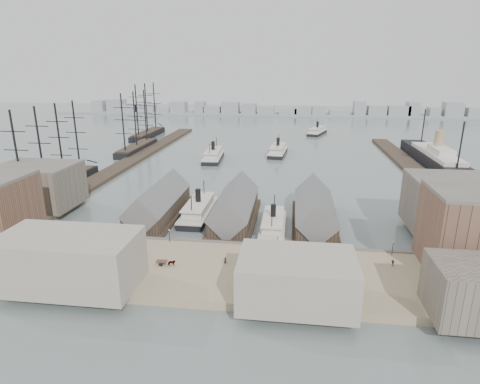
# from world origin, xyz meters

# --- Properties ---
(ground) EXTENTS (900.00, 900.00, 0.00)m
(ground) POSITION_xyz_m (0.00, 0.00, 0.00)
(ground) COLOR #566362
(ground) RESTS_ON ground
(quay) EXTENTS (180.00, 30.00, 2.00)m
(quay) POSITION_xyz_m (0.00, -20.00, 1.00)
(quay) COLOR gray
(quay) RESTS_ON ground
(seawall) EXTENTS (180.00, 1.20, 2.30)m
(seawall) POSITION_xyz_m (0.00, -5.20, 1.15)
(seawall) COLOR #59544C
(seawall) RESTS_ON ground
(west_wharf) EXTENTS (10.00, 220.00, 1.60)m
(west_wharf) POSITION_xyz_m (-68.00, 100.00, 0.80)
(west_wharf) COLOR #2D231C
(west_wharf) RESTS_ON ground
(east_wharf) EXTENTS (10.00, 180.00, 1.60)m
(east_wharf) POSITION_xyz_m (78.00, 90.00, 0.80)
(east_wharf) COLOR #2D231C
(east_wharf) RESTS_ON ground
(ferry_shed_west) EXTENTS (14.00, 42.00, 12.60)m
(ferry_shed_west) POSITION_xyz_m (-26.00, 16.88, 4.64)
(ferry_shed_west) COLOR #2D231C
(ferry_shed_west) RESTS_ON ground
(ferry_shed_center) EXTENTS (14.00, 42.00, 12.60)m
(ferry_shed_center) POSITION_xyz_m (0.00, 16.88, 4.64)
(ferry_shed_center) COLOR #2D231C
(ferry_shed_center) RESTS_ON ground
(ferry_shed_east) EXTENTS (14.00, 42.00, 12.60)m
(ferry_shed_east) POSITION_xyz_m (26.00, 16.88, 4.64)
(ferry_shed_east) COLOR #2D231C
(ferry_shed_east) RESTS_ON ground
(warehouse_west_back) EXTENTS (26.00, 20.00, 14.00)m
(warehouse_west_back) POSITION_xyz_m (-70.00, 18.00, 9.00)
(warehouse_west_back) COLOR #60564C
(warehouse_west_back) RESTS_ON west_land
(warehouse_east_back) EXTENTS (28.00, 20.00, 15.00)m
(warehouse_east_back) POSITION_xyz_m (68.00, 15.00, 9.50)
(warehouse_east_back) COLOR #60564C
(warehouse_east_back) RESTS_ON east_land
(street_bldg_center) EXTENTS (24.00, 16.00, 10.00)m
(street_bldg_center) POSITION_xyz_m (20.00, -32.00, 7.00)
(street_bldg_center) COLOR gray
(street_bldg_center) RESTS_ON quay
(street_bldg_west) EXTENTS (30.00, 16.00, 12.00)m
(street_bldg_west) POSITION_xyz_m (-30.00, -32.00, 8.00)
(street_bldg_west) COLOR gray
(street_bldg_west) RESTS_ON quay
(street_bldg_east) EXTENTS (18.00, 14.00, 11.00)m
(street_bldg_east) POSITION_xyz_m (55.00, -33.00, 7.50)
(street_bldg_east) COLOR #60564C
(street_bldg_east) RESTS_ON quay
(lamp_post_far_w) EXTENTS (0.44, 0.44, 3.92)m
(lamp_post_far_w) POSITION_xyz_m (-45.00, -7.00, 4.71)
(lamp_post_far_w) COLOR black
(lamp_post_far_w) RESTS_ON quay
(lamp_post_near_w) EXTENTS (0.44, 0.44, 3.92)m
(lamp_post_near_w) POSITION_xyz_m (-15.00, -7.00, 4.71)
(lamp_post_near_w) COLOR black
(lamp_post_near_w) RESTS_ON quay
(lamp_post_near_e) EXTENTS (0.44, 0.44, 3.92)m
(lamp_post_near_e) POSITION_xyz_m (15.00, -7.00, 4.71)
(lamp_post_near_e) COLOR black
(lamp_post_near_e) RESTS_ON quay
(lamp_post_far_e) EXTENTS (0.44, 0.44, 3.92)m
(lamp_post_far_e) POSITION_xyz_m (45.00, -7.00, 4.71)
(lamp_post_far_e) COLOR black
(lamp_post_far_e) RESTS_ON quay
(far_shore) EXTENTS (500.00, 40.00, 15.72)m
(far_shore) POSITION_xyz_m (-2.07, 334.14, 3.91)
(far_shore) COLOR gray
(far_shore) RESTS_ON ground
(ferry_docked_west) EXTENTS (8.57, 28.58, 10.21)m
(ferry_docked_west) POSITION_xyz_m (-13.00, 19.75, 2.39)
(ferry_docked_west) COLOR black
(ferry_docked_west) RESTS_ON ground
(ferry_docked_east) EXTENTS (7.63, 25.45, 9.09)m
(ferry_docked_east) POSITION_xyz_m (13.00, 10.27, 2.13)
(ferry_docked_east) COLOR black
(ferry_docked_east) RESTS_ON ground
(ferry_open_near) EXTENTS (10.95, 31.06, 10.92)m
(ferry_open_near) POSITION_xyz_m (-25.07, 106.97, 2.56)
(ferry_open_near) COLOR black
(ferry_open_near) RESTS_ON ground
(ferry_open_mid) EXTENTS (11.35, 30.17, 10.54)m
(ferry_open_mid) POSITION_xyz_m (9.78, 125.77, 2.47)
(ferry_open_mid) COLOR black
(ferry_open_mid) RESTS_ON ground
(ferry_open_far) EXTENTS (17.14, 29.99, 10.26)m
(ferry_open_far) POSITION_xyz_m (36.58, 205.26, 2.40)
(ferry_open_far) COLOR black
(ferry_open_far) RESTS_ON ground
(sailing_ship_near) EXTENTS (8.52, 58.66, 35.01)m
(sailing_ship_near) POSITION_xyz_m (-79.43, 42.72, 2.57)
(sailing_ship_near) COLOR black
(sailing_ship_near) RESTS_ON ground
(sailing_ship_mid) EXTENTS (8.66, 50.01, 35.59)m
(sailing_ship_mid) POSITION_xyz_m (-75.97, 124.72, 2.55)
(sailing_ship_mid) COLOR black
(sailing_ship_mid) RESTS_ON ground
(sailing_ship_far) EXTENTS (9.30, 51.68, 38.24)m
(sailing_ship_far) POSITION_xyz_m (-87.67, 176.19, 2.76)
(sailing_ship_far) COLOR black
(sailing_ship_far) RESTS_ON ground
(ocean_steamer) EXTENTS (12.74, 93.12, 18.62)m
(ocean_steamer) POSITION_xyz_m (92.00, 107.09, 4.00)
(ocean_steamer) COLOR black
(ocean_steamer) RESTS_ON ground
(tram) EXTENTS (3.04, 9.52, 3.34)m
(tram) POSITION_xyz_m (56.71, -14.27, 3.71)
(tram) COLOR black
(tram) RESTS_ON quay
(horse_cart_left) EXTENTS (4.54, 3.95, 1.64)m
(horse_cart_left) POSITION_xyz_m (-43.62, -15.85, 2.83)
(horse_cart_left) COLOR black
(horse_cart_left) RESTS_ON quay
(horse_cart_center) EXTENTS (4.97, 1.71, 1.67)m
(horse_cart_center) POSITION_xyz_m (-11.06, -20.58, 2.84)
(horse_cart_center) COLOR black
(horse_cart_center) RESTS_ON quay
(horse_cart_right) EXTENTS (4.72, 3.30, 1.48)m
(horse_cart_right) POSITION_xyz_m (15.62, -23.56, 2.77)
(horse_cart_right) COLOR black
(horse_cart_right) RESTS_ON quay
(pedestrian_0) EXTENTS (0.62, 0.72, 1.67)m
(pedestrian_0) POSITION_xyz_m (-50.72, -8.08, 2.84)
(pedestrian_0) COLOR black
(pedestrian_0) RESTS_ON quay
(pedestrian_1) EXTENTS (1.04, 0.97, 1.70)m
(pedestrian_1) POSITION_xyz_m (-44.71, -18.30, 2.85)
(pedestrian_1) COLOR black
(pedestrian_1) RESTS_ON quay
(pedestrian_2) EXTENTS (1.30, 1.26, 1.78)m
(pedestrian_2) POSITION_xyz_m (-20.32, -13.90, 2.89)
(pedestrian_2) COLOR black
(pedestrian_2) RESTS_ON quay
(pedestrian_3) EXTENTS (1.10, 0.94, 1.77)m
(pedestrian_3) POSITION_xyz_m (-22.12, -27.45, 2.88)
(pedestrian_3) COLOR black
(pedestrian_3) RESTS_ON quay
(pedestrian_4) EXTENTS (0.86, 0.65, 1.57)m
(pedestrian_4) POSITION_xyz_m (2.51, -17.29, 2.79)
(pedestrian_4) COLOR black
(pedestrian_4) RESTS_ON quay
(pedestrian_5) EXTENTS (0.69, 0.78, 1.76)m
(pedestrian_5) POSITION_xyz_m (7.48, -22.83, 2.88)
(pedestrian_5) COLOR black
(pedestrian_5) RESTS_ON quay
(pedestrian_6) EXTENTS (1.01, 0.88, 1.75)m
(pedestrian_6) POSITION_xyz_m (14.71, -11.65, 2.88)
(pedestrian_6) COLOR black
(pedestrian_6) RESTS_ON quay
(pedestrian_7) EXTENTS (0.76, 1.20, 1.77)m
(pedestrian_7) POSITION_xyz_m (32.76, -20.34, 2.89)
(pedestrian_7) COLOR black
(pedestrian_7) RESTS_ON quay
(pedestrian_8) EXTENTS (1.11, 0.91, 1.77)m
(pedestrian_8) POSITION_xyz_m (43.74, -13.41, 2.89)
(pedestrian_8) COLOR black
(pedestrian_8) RESTS_ON quay
(pedestrian_9) EXTENTS (0.98, 0.93, 1.68)m
(pedestrian_9) POSITION_xyz_m (56.95, -23.54, 2.84)
(pedestrian_9) COLOR black
(pedestrian_9) RESTS_ON quay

